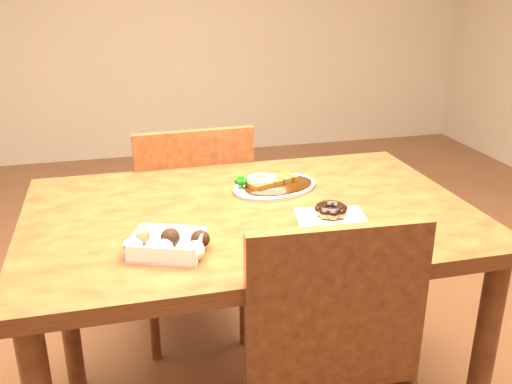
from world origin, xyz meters
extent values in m
cube|color=#4A200E|center=(0.00, 0.00, 0.73)|extent=(1.20, 0.80, 0.04)
cylinder|color=#4A200E|center=(0.54, -0.34, 0.35)|extent=(0.06, 0.06, 0.71)
cylinder|color=#4A200E|center=(-0.54, 0.34, 0.35)|extent=(0.06, 0.06, 0.71)
cylinder|color=#4A200E|center=(0.54, 0.34, 0.35)|extent=(0.06, 0.06, 0.71)
cube|color=#4A200E|center=(-0.10, 0.60, 0.43)|extent=(0.44, 0.44, 0.04)
cylinder|color=#4A200E|center=(0.07, 0.78, 0.21)|extent=(0.04, 0.04, 0.41)
cylinder|color=#4A200E|center=(-0.27, 0.76, 0.21)|extent=(0.04, 0.04, 0.41)
cylinder|color=#4A200E|center=(0.08, 0.44, 0.21)|extent=(0.04, 0.04, 0.41)
cylinder|color=#4A200E|center=(-0.26, 0.42, 0.21)|extent=(0.04, 0.04, 0.41)
cube|color=#4A200E|center=(-0.09, 0.41, 0.67)|extent=(0.40, 0.05, 0.40)
cube|color=#4A200E|center=(0.09, -0.41, 0.67)|extent=(0.40, 0.05, 0.40)
ellipsoid|color=white|center=(0.11, 0.14, 0.76)|extent=(0.30, 0.25, 0.01)
ellipsoid|color=black|center=(0.12, 0.12, 0.76)|extent=(0.25, 0.21, 0.01)
cube|color=#6B380C|center=(0.10, 0.14, 0.77)|extent=(0.16, 0.11, 0.02)
ellipsoid|color=white|center=(0.07, 0.15, 0.78)|extent=(0.11, 0.10, 0.01)
ellipsoid|color=#FFB214|center=(0.07, 0.15, 0.78)|extent=(0.03, 0.03, 0.02)
cube|color=white|center=(-0.24, -0.20, 0.77)|extent=(0.20, 0.17, 0.04)
ellipsoid|color=beige|center=(-0.32, -0.20, 0.78)|extent=(0.04, 0.04, 0.04)
ellipsoid|color=beige|center=(-0.25, -0.23, 0.78)|extent=(0.04, 0.04, 0.04)
ellipsoid|color=beige|center=(-0.19, -0.25, 0.78)|extent=(0.04, 0.04, 0.04)
ellipsoid|color=black|center=(-0.30, -0.15, 0.78)|extent=(0.04, 0.04, 0.04)
ellipsoid|color=black|center=(-0.23, -0.17, 0.78)|extent=(0.04, 0.04, 0.04)
ellipsoid|color=black|center=(-0.17, -0.20, 0.78)|extent=(0.04, 0.04, 0.04)
cube|color=silver|center=(0.19, -0.10, 0.75)|extent=(0.20, 0.15, 0.00)
torus|color=olive|center=(0.19, -0.10, 0.77)|extent=(0.10, 0.10, 0.03)
torus|color=black|center=(0.19, -0.10, 0.77)|extent=(0.09, 0.09, 0.02)
camera|label=1|loc=(-0.34, -1.38, 1.35)|focal=40.00mm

